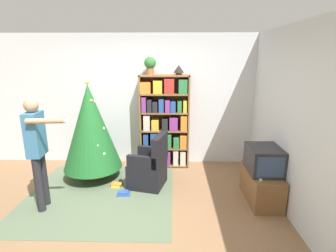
% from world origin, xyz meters
% --- Properties ---
extents(ground_plane, '(14.00, 14.00, 0.00)m').
position_xyz_m(ground_plane, '(0.00, 0.00, 0.00)').
color(ground_plane, '#846042').
extents(wall_back, '(8.00, 0.10, 2.60)m').
position_xyz_m(wall_back, '(0.00, 1.91, 1.30)').
color(wall_back, silver).
rests_on(wall_back, ground_plane).
extents(wall_right, '(0.10, 8.00, 2.60)m').
position_xyz_m(wall_right, '(2.36, 0.00, 1.30)').
color(wall_right, silver).
rests_on(wall_right, ground_plane).
extents(area_rug, '(2.32, 2.20, 0.01)m').
position_xyz_m(area_rug, '(-0.45, 0.43, 0.00)').
color(area_rug, '#56664C').
rests_on(area_rug, ground_plane).
extents(bookshelf, '(0.96, 0.34, 1.83)m').
position_xyz_m(bookshelf, '(0.54, 1.67, 0.89)').
color(bookshelf, brown).
rests_on(bookshelf, ground_plane).
extents(tv_stand, '(0.43, 0.88, 0.48)m').
position_xyz_m(tv_stand, '(2.08, 0.35, 0.24)').
color(tv_stand, brown).
rests_on(tv_stand, ground_plane).
extents(television, '(0.46, 0.58, 0.39)m').
position_xyz_m(television, '(2.08, 0.34, 0.67)').
color(television, '#28282D').
rests_on(television, tv_stand).
extents(game_remote, '(0.04, 0.12, 0.02)m').
position_xyz_m(game_remote, '(1.95, 0.08, 0.49)').
color(game_remote, white).
rests_on(game_remote, tv_stand).
extents(christmas_tree, '(1.03, 1.03, 1.78)m').
position_xyz_m(christmas_tree, '(-0.73, 1.04, 0.96)').
color(christmas_tree, '#4C3323').
rests_on(christmas_tree, ground_plane).
extents(armchair, '(0.69, 0.68, 0.92)m').
position_xyz_m(armchair, '(0.32, 0.78, 0.32)').
color(armchair, black).
rests_on(armchair, ground_plane).
extents(standing_person, '(0.66, 0.47, 1.62)m').
position_xyz_m(standing_person, '(-1.17, 0.06, 0.96)').
color(standing_person, '#232328').
rests_on(standing_person, ground_plane).
extents(potted_plant, '(0.22, 0.22, 0.33)m').
position_xyz_m(potted_plant, '(0.27, 1.68, 2.02)').
color(potted_plant, '#935B38').
rests_on(potted_plant, bookshelf).
extents(table_lamp, '(0.20, 0.20, 0.18)m').
position_xyz_m(table_lamp, '(0.81, 1.68, 1.93)').
color(table_lamp, '#473828').
rests_on(table_lamp, bookshelf).
extents(book_pile_near_tree, '(0.20, 0.17, 0.06)m').
position_xyz_m(book_pile_near_tree, '(-0.25, 0.72, 0.03)').
color(book_pile_near_tree, gold).
rests_on(book_pile_near_tree, ground_plane).
extents(book_pile_by_chair, '(0.22, 0.16, 0.06)m').
position_xyz_m(book_pile_by_chair, '(-0.08, 0.45, 0.02)').
color(book_pile_by_chair, '#284C93').
rests_on(book_pile_by_chair, ground_plane).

